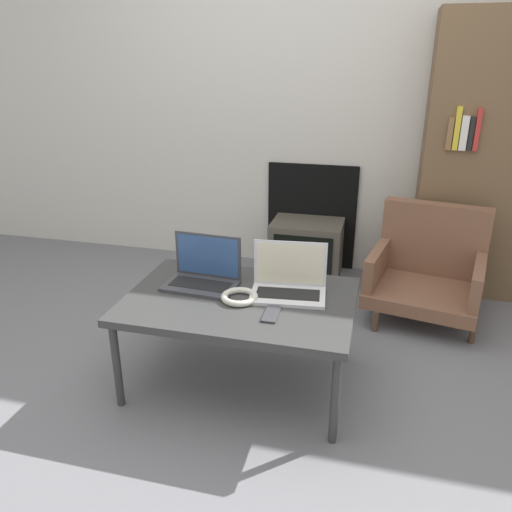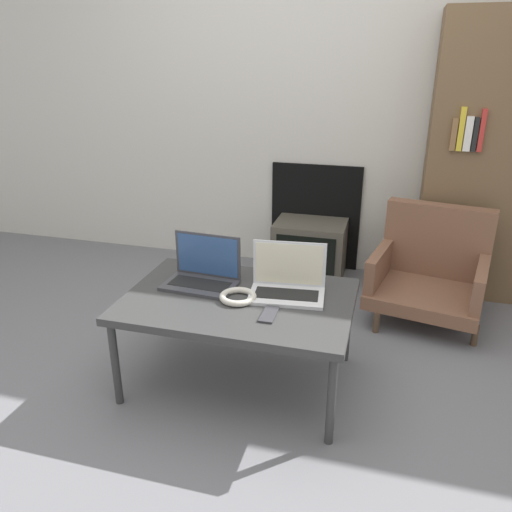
# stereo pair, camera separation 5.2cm
# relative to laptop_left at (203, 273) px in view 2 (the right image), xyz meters

# --- Properties ---
(ground_plane) EXTENTS (14.00, 14.00, 0.00)m
(ground_plane) POSITION_rel_laptop_left_xyz_m (0.21, -0.31, -0.51)
(ground_plane) COLOR slate
(wall_back) EXTENTS (7.00, 0.08, 2.60)m
(wall_back) POSITION_rel_laptop_left_xyz_m (0.21, 1.48, 0.78)
(wall_back) COLOR beige
(wall_back) RESTS_ON ground_plane
(table) EXTENTS (1.04, 0.71, 0.45)m
(table) POSITION_rel_laptop_left_xyz_m (0.21, -0.10, -0.09)
(table) COLOR #333333
(table) RESTS_ON ground_plane
(laptop_left) EXTENTS (0.35, 0.23, 0.23)m
(laptop_left) POSITION_rel_laptop_left_xyz_m (0.00, 0.00, 0.00)
(laptop_left) COLOR #38383D
(laptop_left) RESTS_ON table
(laptop_right) EXTENTS (0.36, 0.25, 0.23)m
(laptop_right) POSITION_rel_laptop_left_xyz_m (0.42, -0.00, 0.00)
(laptop_right) COLOR silver
(laptop_right) RESTS_ON table
(headphones) EXTENTS (0.17, 0.17, 0.03)m
(headphones) POSITION_rel_laptop_left_xyz_m (0.21, -0.12, -0.04)
(headphones) COLOR beige
(headphones) RESTS_ON table
(phone) EXTENTS (0.06, 0.14, 0.01)m
(phone) POSITION_rel_laptop_left_xyz_m (0.39, -0.23, -0.05)
(phone) COLOR #333338
(phone) RESTS_ON table
(tv) EXTENTS (0.49, 0.37, 0.40)m
(tv) POSITION_rel_laptop_left_xyz_m (0.32, 1.25, -0.31)
(tv) COLOR #4C473D
(tv) RESTS_ON ground_plane
(armchair) EXTENTS (0.73, 0.68, 0.65)m
(armchair) POSITION_rel_laptop_left_xyz_m (1.11, 0.88, -0.21)
(armchair) COLOR brown
(armchair) RESTS_ON ground_plane
(bookshelf) EXTENTS (0.90, 0.32, 1.74)m
(bookshelf) POSITION_rel_laptop_left_xyz_m (1.48, 1.28, 0.37)
(bookshelf) COLOR brown
(bookshelf) RESTS_ON ground_plane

